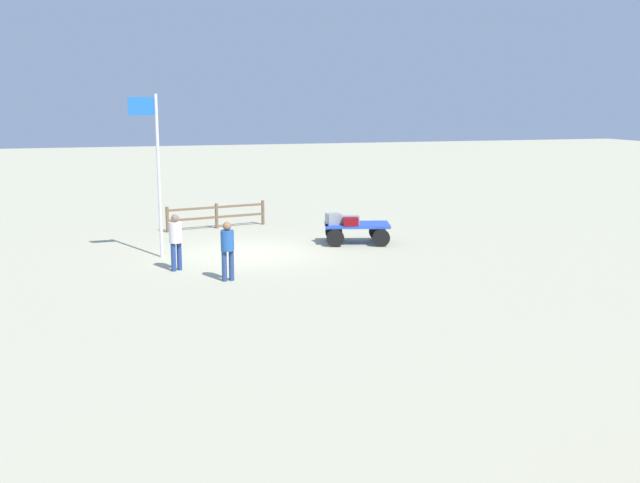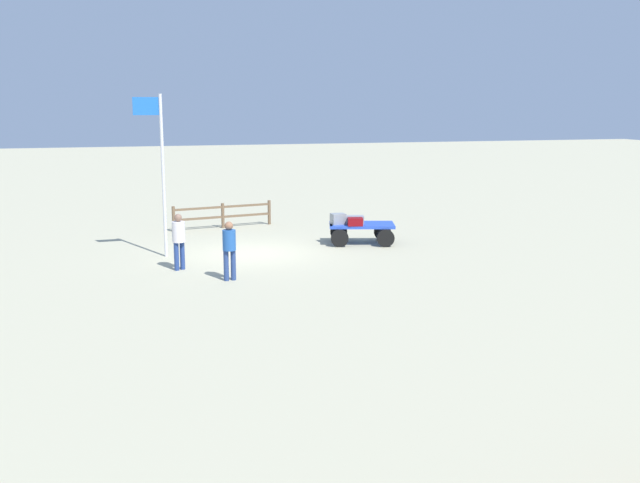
# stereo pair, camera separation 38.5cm
# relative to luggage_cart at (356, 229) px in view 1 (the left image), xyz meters

# --- Properties ---
(ground_plane) EXTENTS (120.00, 120.00, 0.00)m
(ground_plane) POSITION_rel_luggage_cart_xyz_m (3.87, 0.66, -0.51)
(ground_plane) COLOR #AFAA8B
(luggage_cart) EXTENTS (2.43, 1.87, 0.70)m
(luggage_cart) POSITION_rel_luggage_cart_xyz_m (0.00, 0.00, 0.00)
(luggage_cart) COLOR blue
(luggage_cart) RESTS_ON ground
(suitcase_maroon) EXTENTS (0.49, 0.42, 0.36)m
(suitcase_maroon) POSITION_rel_luggage_cart_xyz_m (0.79, -0.10, 0.36)
(suitcase_maroon) COLOR gray
(suitcase_maroon) RESTS_ON luggage_cart
(suitcase_tan) EXTENTS (0.69, 0.50, 0.27)m
(suitcase_tan) POSITION_rel_luggage_cart_xyz_m (0.23, -0.02, 0.32)
(suitcase_tan) COLOR gray
(suitcase_tan) RESTS_ON luggage_cart
(suitcase_navy) EXTENTS (0.57, 0.47, 0.27)m
(suitcase_navy) POSITION_rel_luggage_cart_xyz_m (0.33, 0.36, 0.32)
(suitcase_navy) COLOR maroon
(suitcase_navy) RESTS_ON luggage_cart
(worker_lead) EXTENTS (0.40, 0.40, 1.62)m
(worker_lead) POSITION_rel_luggage_cart_xyz_m (5.13, 4.09, 0.45)
(worker_lead) COLOR navy
(worker_lead) RESTS_ON ground
(worker_trailing) EXTENTS (0.51, 0.51, 1.64)m
(worker_trailing) POSITION_rel_luggage_cart_xyz_m (6.34, 2.43, 0.46)
(worker_trailing) COLOR navy
(worker_trailing) RESTS_ON ground
(flagpole) EXTENTS (0.87, 0.10, 5.02)m
(flagpole) POSITION_rel_luggage_cart_xyz_m (6.67, 0.41, 2.42)
(flagpole) COLOR silver
(flagpole) RESTS_ON ground
(wooden_fence) EXTENTS (3.90, 0.84, 0.96)m
(wooden_fence) POSITION_rel_luggage_cart_xyz_m (4.11, -4.43, 0.05)
(wooden_fence) COLOR brown
(wooden_fence) RESTS_ON ground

